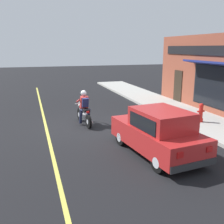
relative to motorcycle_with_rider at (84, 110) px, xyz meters
The scene contains 7 objects.
ground_plane 0.75m from the motorcycle_with_rider, 79.87° to the right, with size 80.00×80.00×0.00m, color black.
sidewalk_curb 6.10m from the motorcycle_with_rider, 26.33° to the left, with size 2.60×22.00×0.14m, color #ADAAA3.
lane_stripe 3.28m from the motorcycle_with_rider, 122.95° to the left, with size 0.12×19.80×0.01m, color #D1C64C.
storefront_building 7.12m from the motorcycle_with_rider, ahead, with size 1.25×9.62×4.20m.
motorcycle_with_rider is the anchor object (origin of this frame).
car_hatchback 4.49m from the motorcycle_with_rider, 68.65° to the right, with size 2.08×3.95×1.57m.
fire_hydrant 5.41m from the motorcycle_with_rider, 17.81° to the right, with size 0.36×0.24×0.88m.
Camera 1 is at (-2.35, -11.31, 3.50)m, focal length 42.00 mm.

